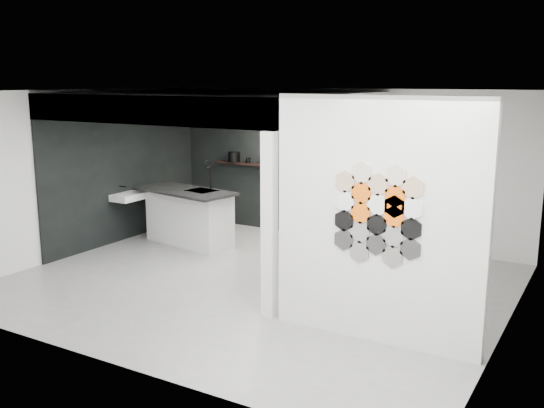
{
  "coord_description": "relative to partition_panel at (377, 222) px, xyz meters",
  "views": [
    {
      "loc": [
        4.52,
        -7.29,
        2.96
      ],
      "look_at": [
        0.1,
        0.3,
        1.15
      ],
      "focal_mm": 40.0,
      "sensor_mm": 36.0,
      "label": 1
    }
  ],
  "objects": [
    {
      "name": "corner_column",
      "position": [
        -1.41,
        0.0,
        -0.22
      ],
      "size": [
        0.16,
        0.16,
        2.35
      ],
      "primitive_type": "cube",
      "color": "silver",
      "rests_on": "floor"
    },
    {
      "name": "kettle",
      "position": [
        -2.37,
        3.87,
        -0.0
      ],
      "size": [
        0.2,
        0.2,
        0.16
      ],
      "primitive_type": "ellipsoid",
      "rotation": [
        0.0,
        0.0,
        0.07
      ],
      "color": "black",
      "rests_on": "display_shelf"
    },
    {
      "name": "glass_bowl",
      "position": [
        -2.08,
        3.87,
        -0.03
      ],
      "size": [
        0.14,
        0.14,
        0.09
      ],
      "primitive_type": "cylinder",
      "rotation": [
        0.0,
        0.0,
        -0.07
      ],
      "color": "gray",
      "rests_on": "display_shelf"
    },
    {
      "name": "floor",
      "position": [
        -2.23,
        1.0,
        -1.4
      ],
      "size": [
        7.0,
        6.0,
        0.01
      ],
      "primitive_type": "cube",
      "color": "slate"
    },
    {
      "name": "partition_panel",
      "position": [
        0.0,
        0.0,
        0.0
      ],
      "size": [
        2.45,
        0.15,
        2.8
      ],
      "primitive_type": "cube",
      "color": "silver",
      "rests_on": "floor"
    },
    {
      "name": "bay_clad_back",
      "position": [
        -3.52,
        3.97,
        -0.22
      ],
      "size": [
        4.4,
        0.04,
        2.35
      ],
      "primitive_type": "cube",
      "color": "black",
      "rests_on": "floor"
    },
    {
      "name": "bottle_dark",
      "position": [
        -3.87,
        3.87,
        0.0
      ],
      "size": [
        0.08,
        0.08,
        0.17
      ],
      "primitive_type": "cylinder",
      "rotation": [
        0.0,
        0.0,
        -0.39
      ],
      "color": "black",
      "rests_on": "display_shelf"
    },
    {
      "name": "bay_clad_left",
      "position": [
        -5.7,
        2.0,
        -0.22
      ],
      "size": [
        0.04,
        4.0,
        2.35
      ],
      "primitive_type": "cube",
      "color": "black",
      "rests_on": "floor"
    },
    {
      "name": "hex_tile_cluster",
      "position": [
        0.03,
        -0.09,
        0.1
      ],
      "size": [
        1.04,
        0.02,
        1.16
      ],
      "color": "#2D2D2D",
      "rests_on": "partition_panel"
    },
    {
      "name": "display_shelf",
      "position": [
        -3.43,
        3.87,
        -0.1
      ],
      "size": [
        3.0,
        0.15,
        0.04
      ],
      "primitive_type": "cube",
      "color": "black",
      "rests_on": "bay_clad_back"
    },
    {
      "name": "fascia_beam",
      "position": [
        -3.52,
        0.08,
        1.15
      ],
      "size": [
        4.4,
        0.16,
        0.4
      ],
      "primitive_type": "cube",
      "color": "silver",
      "rests_on": "corner_column"
    },
    {
      "name": "bulkhead",
      "position": [
        -3.52,
        2.0,
        1.15
      ],
      "size": [
        4.4,
        4.0,
        0.4
      ],
      "primitive_type": "cube",
      "color": "silver",
      "rests_on": "corner_column"
    },
    {
      "name": "stockpot",
      "position": [
        -4.51,
        3.87,
        0.02
      ],
      "size": [
        0.27,
        0.27,
        0.2
      ],
      "primitive_type": "cylinder",
      "rotation": [
        0.0,
        0.0,
        -0.11
      ],
      "color": "black",
      "rests_on": "display_shelf"
    },
    {
      "name": "wall_basin",
      "position": [
        -5.46,
        1.8,
        -0.55
      ],
      "size": [
        0.4,
        0.6,
        0.12
      ],
      "primitive_type": "cube",
      "color": "silver",
      "rests_on": "bay_clad_left"
    },
    {
      "name": "kitchen_island",
      "position": [
        -4.41,
        2.23,
        -0.87
      ],
      "size": [
        2.05,
        1.18,
        1.56
      ],
      "rotation": [
        0.0,
        0.0,
        -0.18
      ],
      "color": "silver",
      "rests_on": "floor"
    },
    {
      "name": "glass_vase",
      "position": [
        -2.08,
        3.87,
        -0.01
      ],
      "size": [
        0.11,
        0.11,
        0.15
      ],
      "primitive_type": "cylinder",
      "rotation": [
        0.0,
        0.0,
        -0.05
      ],
      "color": "gray",
      "rests_on": "display_shelf"
    },
    {
      "name": "utensil_cup",
      "position": [
        -4.18,
        3.87,
        -0.03
      ],
      "size": [
        0.09,
        0.09,
        0.11
      ],
      "primitive_type": "cylinder",
      "rotation": [
        0.0,
        0.0,
        -0.05
      ],
      "color": "black",
      "rests_on": "display_shelf"
    }
  ]
}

